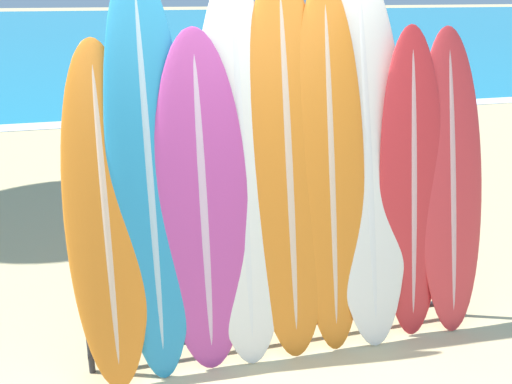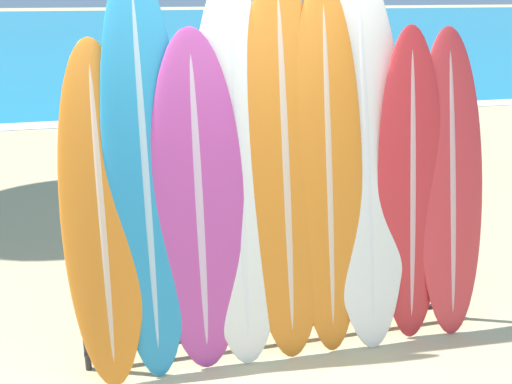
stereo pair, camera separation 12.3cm
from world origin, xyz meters
The scene contains 15 objects.
ocean_water centered at (0.00, 37.70, 0.00)m, with size 120.00×60.00×0.01m.
surfboard_rack centered at (0.34, 0.74, 0.45)m, with size 2.67×0.04×0.82m.
surfboard_slot_0 centered at (-0.81, 0.77, 1.04)m, with size 0.48×0.60×2.08m.
surfboard_slot_1 centered at (-0.53, 0.80, 1.26)m, with size 0.50×0.59×2.51m.
surfboard_slot_2 centered at (-0.22, 0.75, 1.07)m, with size 0.58×0.44×2.13m.
surfboard_slot_3 centered at (0.04, 0.80, 1.21)m, with size 0.56×0.58×2.43m.
surfboard_slot_4 centered at (0.35, 0.80, 1.25)m, with size 0.56×0.59×2.49m.
surfboard_slot_5 centered at (0.63, 0.79, 1.21)m, with size 0.49×0.55×2.42m.
surfboard_slot_6 centered at (0.91, 0.83, 1.26)m, with size 0.59×0.69×2.51m.
surfboard_slot_7 centered at (1.22, 0.75, 1.06)m, with size 0.49×0.42×2.12m.
surfboard_slot_8 centered at (1.52, 0.76, 1.05)m, with size 0.50×0.52×2.11m.
person_near_water centered at (-0.30, 2.78, 0.84)m, with size 0.26×0.22×1.53m.
person_mid_beach centered at (2.26, 4.98, 0.96)m, with size 0.26×0.30×1.76m.
person_far_left centered at (3.12, 5.46, 0.93)m, with size 0.28×0.29×1.71m.
person_far_right centered at (-0.03, 6.29, 0.98)m, with size 0.28×0.31×1.79m.
Camera 2 is at (-0.72, -2.72, 2.33)m, focal length 42.00 mm.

